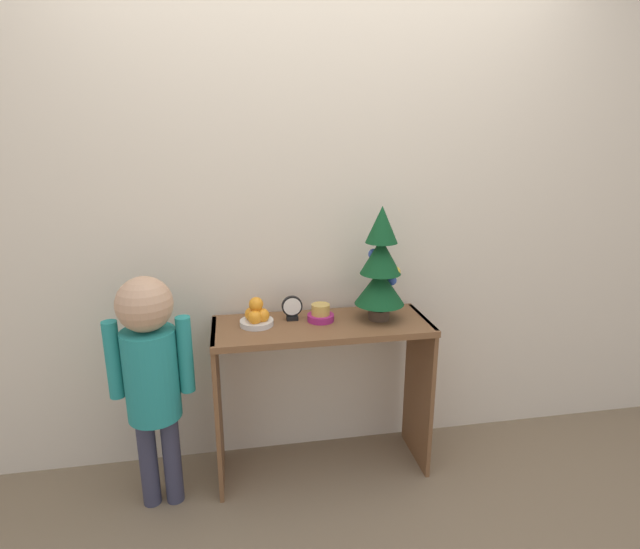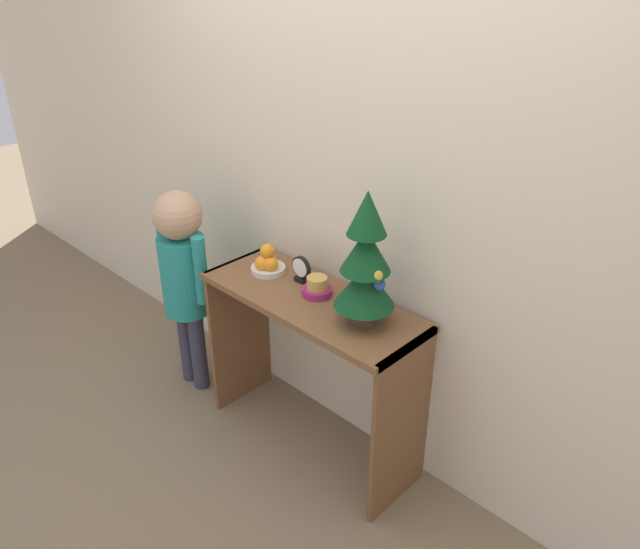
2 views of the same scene
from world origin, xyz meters
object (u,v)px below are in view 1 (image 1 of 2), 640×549
object	(u,v)px
mini_tree	(381,266)
child_figure	(151,365)
desk_clock	(292,308)
singing_bowl	(321,314)
fruit_bowl	(256,316)

from	to	relation	value
mini_tree	child_figure	xyz separation A→B (m)	(-1.05, -0.13, -0.35)
desk_clock	mini_tree	bearing A→B (deg)	-8.66
singing_bowl	child_figure	bearing A→B (deg)	-168.73
fruit_bowl	child_figure	size ratio (longest dim) A/B	0.14
mini_tree	desk_clock	world-z (taller)	mini_tree
mini_tree	singing_bowl	bearing A→B (deg)	174.42
mini_tree	child_figure	size ratio (longest dim) A/B	0.50
mini_tree	singing_bowl	size ratio (longest dim) A/B	4.30
fruit_bowl	child_figure	distance (m)	0.50
fruit_bowl	desk_clock	world-z (taller)	fruit_bowl
desk_clock	child_figure	world-z (taller)	child_figure
fruit_bowl	mini_tree	bearing A→B (deg)	-1.96
desk_clock	child_figure	distance (m)	0.68
mini_tree	child_figure	distance (m)	1.11
desk_clock	child_figure	xyz separation A→B (m)	(-0.63, -0.19, -0.15)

